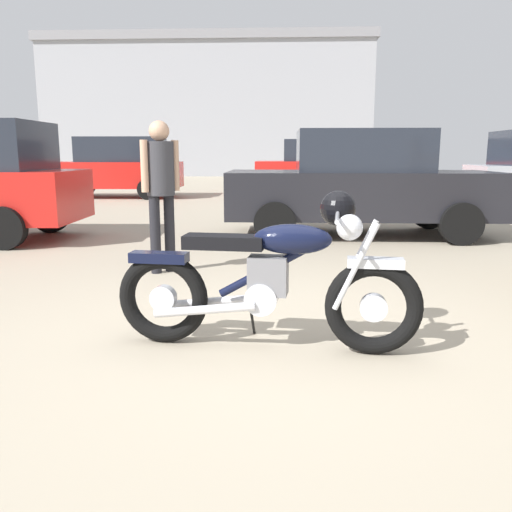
{
  "coord_description": "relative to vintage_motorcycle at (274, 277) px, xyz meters",
  "views": [
    {
      "loc": [
        0.05,
        -3.68,
        1.32
      ],
      "look_at": [
        -0.15,
        0.36,
        0.53
      ],
      "focal_mm": 37.47,
      "sensor_mm": 36.0,
      "label": 1
    }
  ],
  "objects": [
    {
      "name": "industrial_building",
      "position": [
        -4.38,
        32.77,
        3.5
      ],
      "size": [
        19.28,
        11.6,
        7.96
      ],
      "rotation": [
        0.0,
        0.0,
        -0.0
      ],
      "color": "#9EA0A8",
      "rests_on": "ground_plane"
    },
    {
      "name": "pale_sedan_back",
      "position": [
        1.3,
        5.15,
        0.34
      ],
      "size": [
        4.21,
        1.93,
        1.67
      ],
      "rotation": [
        0.0,
        0.0,
        3.15
      ],
      "color": "black",
      "rests_on": "ground_plane"
    },
    {
      "name": "white_estate_far",
      "position": [
        1.68,
        14.0,
        0.45
      ],
      "size": [
        4.75,
        2.08,
        1.74
      ],
      "rotation": [
        0.0,
        0.0,
        3.11
      ],
      "color": "black",
      "rests_on": "ground_plane"
    },
    {
      "name": "bystander",
      "position": [
        -1.27,
        2.31,
        0.53
      ],
      "size": [
        0.36,
        0.33,
        1.66
      ],
      "rotation": [
        0.0,
        0.0,
        5.44
      ],
      "color": "black",
      "rests_on": "ground_plane"
    },
    {
      "name": "vintage_motorcycle",
      "position": [
        0.0,
        0.0,
        0.0
      ],
      "size": [
        2.08,
        0.73,
        1.07
      ],
      "rotation": [
        0.0,
        0.0,
        -0.11
      ],
      "color": "black",
      "rests_on": "ground_plane"
    },
    {
      "name": "red_hatchback_near",
      "position": [
        -4.9,
        12.46,
        0.43
      ],
      "size": [
        3.91,
        1.85,
        1.78
      ],
      "rotation": [
        0.0,
        0.0,
        3.15
      ],
      "color": "black",
      "rests_on": "ground_plane"
    },
    {
      "name": "ground_plane",
      "position": [
        0.0,
        0.17,
        -0.49
      ],
      "size": [
        80.0,
        80.0,
        0.0
      ],
      "primitive_type": "plane",
      "color": "tan"
    }
  ]
}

